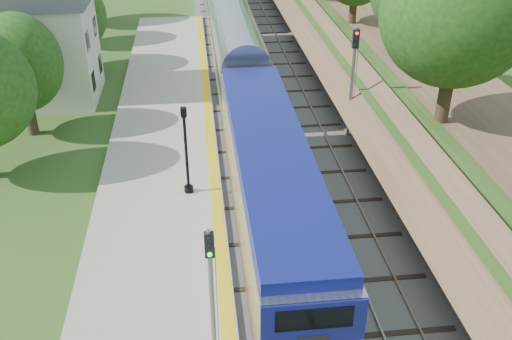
{
  "coord_description": "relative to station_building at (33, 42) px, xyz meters",
  "views": [
    {
      "loc": [
        -3.03,
        -9.63,
        15.83
      ],
      "look_at": [
        -0.5,
        13.04,
        2.8
      ],
      "focal_mm": 40.0,
      "sensor_mm": 36.0,
      "label": 1
    }
  ],
  "objects": [
    {
      "name": "platform",
      "position": [
        8.8,
        -14.0,
        -3.9
      ],
      "size": [
        6.4,
        68.0,
        0.38
      ],
      "primitive_type": "cube",
      "color": "#9F9980",
      "rests_on": "ground"
    },
    {
      "name": "yellow_stripe",
      "position": [
        11.65,
        -14.0,
        -3.7
      ],
      "size": [
        0.55,
        68.0,
        0.01
      ],
      "primitive_type": "cube",
      "color": "gold",
      "rests_on": "platform"
    },
    {
      "name": "station_building",
      "position": [
        0.0,
        0.0,
        0.0
      ],
      "size": [
        8.6,
        6.6,
        8.0
      ],
      "color": "beige",
      "rests_on": "ground"
    },
    {
      "name": "trees_behind_platform",
      "position": [
        2.83,
        -9.33,
        0.44
      ],
      "size": [
        7.82,
        53.32,
        7.21
      ],
      "color": "#332316",
      "rests_on": "ground"
    },
    {
      "name": "lamppost_far",
      "position": [
        10.3,
        -14.58,
        -1.63
      ],
      "size": [
        0.46,
        0.46,
        4.66
      ],
      "color": "black",
      "rests_on": "platform"
    },
    {
      "name": "signal_platform",
      "position": [
        11.1,
        -25.44,
        -0.47
      ],
      "size": [
        0.31,
        0.25,
        5.27
      ],
      "color": "slate",
      "rests_on": "platform"
    },
    {
      "name": "signal_farside",
      "position": [
        20.2,
        -8.45,
        0.15
      ],
      "size": [
        0.37,
        0.29,
        6.74
      ],
      "color": "slate",
      "rests_on": "ground"
    }
  ]
}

